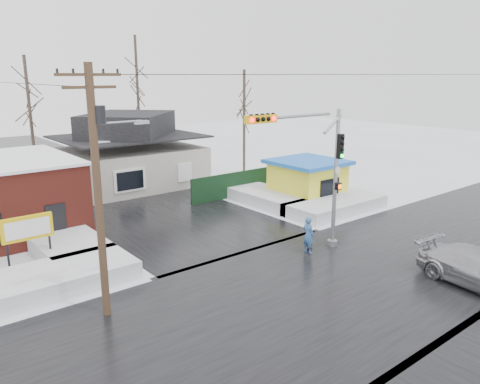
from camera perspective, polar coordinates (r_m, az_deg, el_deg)
ground at (r=20.17m, az=10.25°, el=-11.34°), size 120.00×120.00×0.00m
road_ns at (r=20.17m, az=10.25°, el=-11.32°), size 10.00×120.00×0.02m
road_ew at (r=20.17m, az=10.25°, el=-11.32°), size 120.00×10.00×0.02m
snowbank_nw at (r=21.07m, az=-22.32°, el=-9.90°), size 7.00×3.00×0.80m
snowbank_ne at (r=30.75m, az=11.56°, el=-1.61°), size 7.00×3.00×0.80m
snowbank_nside_w at (r=26.08m, az=-21.34°, el=-5.19°), size 3.00×8.00×0.80m
snowbank_nside_e at (r=32.72m, az=2.57°, el=-0.37°), size 3.00×8.00×0.80m
traffic_signal at (r=22.40m, az=9.17°, el=3.51°), size 6.05×0.68×7.00m
utility_pole at (r=16.77m, az=-16.83°, el=1.51°), size 3.15×0.44×9.00m
marquee_sign at (r=22.82m, az=-24.51°, el=-4.20°), size 2.20×0.21×2.55m
house at (r=37.81m, az=-13.32°, el=4.68°), size 10.40×8.40×5.76m
kiosk at (r=32.77m, az=8.20°, el=1.43°), size 4.60×4.60×2.88m
fence at (r=33.78m, az=-0.29°, el=0.98°), size 8.00×0.12×1.80m
tree_far_left at (r=39.05m, az=-24.55°, el=11.97°), size 3.00×3.00×10.00m
tree_far_mid at (r=44.49m, az=-12.53°, el=15.06°), size 3.00×3.00×12.00m
tree_far_right at (r=41.03m, az=0.52°, el=12.15°), size 3.00×3.00×9.00m
pedestrian at (r=23.31m, az=8.33°, el=-5.24°), size 0.46×0.68×1.85m
car at (r=21.96m, az=27.26°, el=-8.43°), size 2.55×5.41×1.52m
shopping_bag at (r=23.89m, az=8.47°, el=-6.67°), size 0.30×0.20×0.35m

